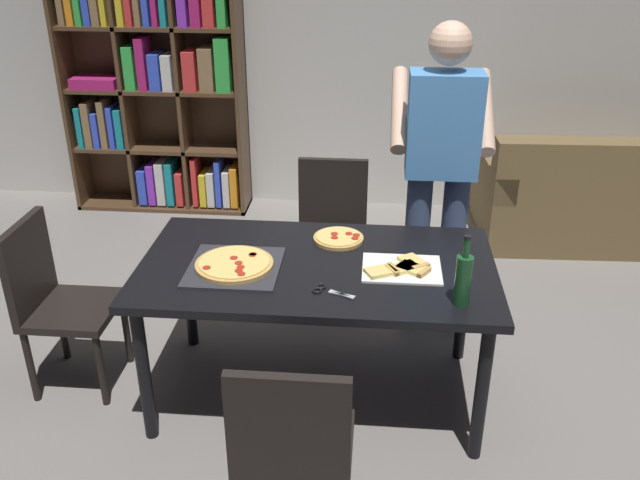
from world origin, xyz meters
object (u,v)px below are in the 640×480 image
at_px(couch, 599,202).
at_px(kitchen_scissors, 327,291).
at_px(pepperoni_pizza_on_tray, 234,265).
at_px(dining_table, 317,277).
at_px(chair_far_side, 332,225).
at_px(chair_left_end, 54,295).
at_px(second_pizza_plain, 339,238).
at_px(bookshelf, 158,86).
at_px(wine_bottle, 463,279).
at_px(chair_near_camera, 293,447).
at_px(person_serving_pizza, 440,165).

height_order(couch, kitchen_scissors, couch).
bearing_deg(kitchen_scissors, pepperoni_pizza_on_tray, 158.01).
bearing_deg(dining_table, chair_far_side, 90.00).
height_order(dining_table, chair_left_end, chair_left_end).
distance_m(chair_far_side, second_pizza_plain, 0.74).
height_order(bookshelf, pepperoni_pizza_on_tray, bookshelf).
relative_size(chair_far_side, kitchen_scissors, 4.56).
xyz_separation_m(dining_table, couch, (1.90, 1.99, -0.37)).
height_order(chair_left_end, wine_bottle, wine_bottle).
bearing_deg(second_pizza_plain, bookshelf, 126.34).
relative_size(dining_table, kitchen_scissors, 8.41).
height_order(kitchen_scissors, second_pizza_plain, second_pizza_plain).
xyz_separation_m(dining_table, chair_near_camera, (-0.00, -0.95, -0.16)).
relative_size(couch, kitchen_scissors, 8.75).
relative_size(person_serving_pizza, second_pizza_plain, 6.97).
distance_m(chair_near_camera, couch, 3.50).
height_order(couch, wine_bottle, wine_bottle).
distance_m(chair_near_camera, kitchen_scissors, 0.74).
relative_size(chair_far_side, chair_left_end, 1.00).
distance_m(chair_near_camera, chair_far_side, 1.90).
distance_m(couch, pepperoni_pizza_on_tray, 3.11).
distance_m(bookshelf, kitchen_scissors, 3.06).
height_order(chair_near_camera, person_serving_pizza, person_serving_pizza).
xyz_separation_m(dining_table, chair_left_end, (-1.32, 0.00, -0.16)).
bearing_deg(couch, dining_table, -133.75).
height_order(dining_table, pepperoni_pizza_on_tray, pepperoni_pizza_on_tray).
xyz_separation_m(chair_far_side, bookshelf, (-1.47, 1.43, 0.49)).
distance_m(dining_table, bookshelf, 2.81).
bearing_deg(chair_near_camera, wine_bottle, 45.60).
distance_m(dining_table, person_serving_pizza, 1.00).
distance_m(chair_near_camera, bookshelf, 3.67).
bearing_deg(second_pizza_plain, couch, 43.53).
relative_size(kitchen_scissors, second_pizza_plain, 0.79).
height_order(pepperoni_pizza_on_tray, wine_bottle, wine_bottle).
relative_size(couch, pepperoni_pizza_on_tray, 4.11).
height_order(chair_near_camera, wine_bottle, wine_bottle).
height_order(chair_far_side, bookshelf, bookshelf).
height_order(chair_left_end, kitchen_scissors, chair_left_end).
bearing_deg(person_serving_pizza, chair_far_side, 159.89).
height_order(couch, bookshelf, bookshelf).
xyz_separation_m(couch, wine_bottle, (-1.27, -2.29, 0.57)).
xyz_separation_m(bookshelf, second_pizza_plain, (1.56, -2.11, -0.24)).
bearing_deg(chair_far_side, second_pizza_plain, -83.08).
relative_size(bookshelf, pepperoni_pizza_on_tray, 4.64).
bearing_deg(wine_bottle, pepperoni_pizza_on_tray, 167.37).
bearing_deg(bookshelf, wine_bottle, -51.81).
relative_size(chair_near_camera, chair_left_end, 1.00).
relative_size(dining_table, chair_left_end, 1.84).
bearing_deg(pepperoni_pizza_on_tray, chair_left_end, 175.36).
distance_m(dining_table, chair_left_end, 1.33).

